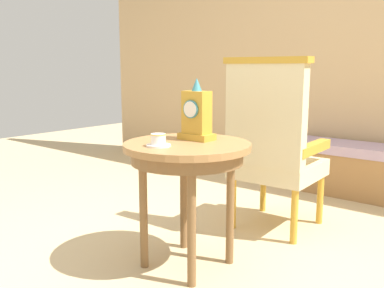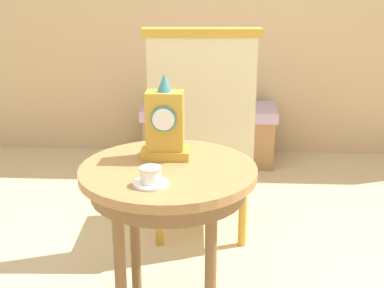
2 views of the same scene
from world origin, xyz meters
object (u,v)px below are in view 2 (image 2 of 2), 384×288
at_px(mantel_clock, 165,125).
at_px(window_bench, 209,134).
at_px(side_table, 168,187).
at_px(armchair, 201,133).
at_px(teacup_left, 151,177).

xyz_separation_m(mantel_clock, window_bench, (0.14, 1.81, -0.60)).
relative_size(side_table, armchair, 0.60).
xyz_separation_m(teacup_left, armchair, (0.14, 0.92, -0.12)).
height_order(side_table, window_bench, side_table).
bearing_deg(mantel_clock, window_bench, 85.60).
bearing_deg(teacup_left, armchair, 81.19).
bearing_deg(armchair, side_table, -97.57).
xyz_separation_m(side_table, window_bench, (0.12, 1.92, -0.38)).
distance_m(teacup_left, armchair, 0.94).
xyz_separation_m(mantel_clock, armchair, (0.12, 0.64, -0.23)).
xyz_separation_m(side_table, armchair, (0.10, 0.75, -0.01)).
bearing_deg(teacup_left, window_bench, 85.55).
relative_size(mantel_clock, armchair, 0.29).
bearing_deg(armchair, mantel_clock, -100.55).
relative_size(teacup_left, mantel_clock, 0.37).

